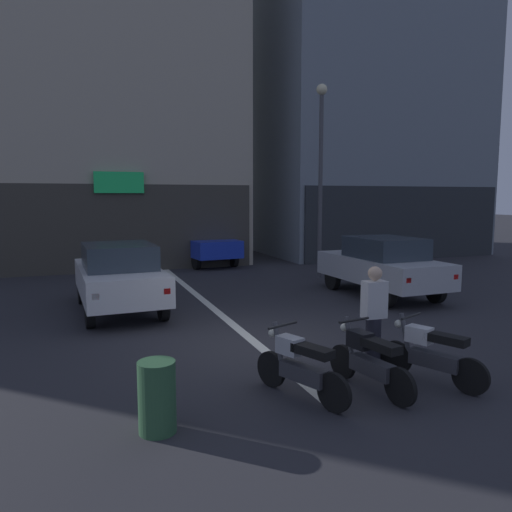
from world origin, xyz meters
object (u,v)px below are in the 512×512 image
Objects in this scene: car_blue_down_street at (203,243)px; motorcycle_white_row_centre at (431,353)px; car_white_crossing_near at (119,275)px; street_lamp at (321,161)px; motorcycle_silver_row_leftmost at (300,366)px; motorcycle_black_row_left_mid at (369,360)px; trash_bin at (157,397)px; person_by_motorcycles at (374,318)px; car_silver_parked_kerbside at (382,264)px.

car_blue_down_street reaches higher than motorcycle_white_row_centre.
street_lamp is at bearing 23.01° from car_white_crossing_near.
car_white_crossing_near is at bearing 122.04° from motorcycle_white_row_centre.
motorcycle_silver_row_leftmost and motorcycle_white_row_centre have the same top height.
car_blue_down_street is 13.82m from motorcycle_black_row_left_mid.
motorcycle_silver_row_leftmost is at bearing 9.04° from trash_bin.
street_lamp is 4.08× the size of motorcycle_silver_row_leftmost.
person_by_motorcycles reaches higher than car_blue_down_street.
person_by_motorcycles is at bearing 124.53° from motorcycle_white_row_centre.
car_silver_parked_kerbside reaches higher than motorcycle_white_row_centre.
person_by_motorcycles reaches higher than trash_bin.
car_white_crossing_near reaches higher than motorcycle_silver_row_leftmost.
street_lamp is at bearing 68.03° from person_by_motorcycles.
car_white_crossing_near is 8.52m from car_blue_down_street.
person_by_motorcycles is at bearing -58.30° from car_white_crossing_near.
car_blue_down_street is 2.72× the size of motorcycle_silver_row_leftmost.
street_lamp is 10.50m from motorcycle_black_row_left_mid.
motorcycle_white_row_centre is (-3.06, -5.73, -0.43)m from car_silver_parked_kerbside.
car_white_crossing_near is at bearing 175.58° from car_silver_parked_kerbside.
car_white_crossing_near is 8.01m from street_lamp.
trash_bin is (-0.08, -6.42, -0.46)m from car_white_crossing_near.
car_white_crossing_near is 2.51× the size of person_by_motorcycles.
person_by_motorcycles is (-3.57, -5.00, -0.03)m from car_silver_parked_kerbside.
car_white_crossing_near is at bearing -117.35° from car_blue_down_street.
car_white_crossing_near is 7.41m from motorcycle_white_row_centre.
person_by_motorcycles is at bearing -111.97° from street_lamp.
person_by_motorcycles is (-0.50, 0.73, 0.40)m from motorcycle_white_row_centre.
motorcycle_silver_row_leftmost is 1.85× the size of trash_bin.
street_lamp is 9.60m from person_by_motorcycles.
motorcycle_silver_row_leftmost is 1.99m from trash_bin.
person_by_motorcycles is at bearing 20.34° from motorcycle_silver_row_leftmost.
street_lamp is at bearing 92.71° from car_silver_parked_kerbside.
motorcycle_silver_row_leftmost is at bearing -132.47° from car_silver_parked_kerbside.
street_lamp is (2.91, -4.67, 3.05)m from car_blue_down_street.
motorcycle_black_row_left_mid is (-3.91, -9.11, -3.47)m from street_lamp.
car_silver_parked_kerbside is 6.51m from motorcycle_white_row_centre.
car_blue_down_street is at bearing 85.84° from motorcycle_black_row_left_mid.
trash_bin is at bearing -170.96° from motorcycle_silver_row_leftmost.
motorcycle_black_row_left_mid is at bearing -113.24° from street_lamp.
car_blue_down_street is 2.75× the size of motorcycle_white_row_centre.
motorcycle_white_row_centre is (2.03, -0.17, 0.00)m from motorcycle_silver_row_leftmost.
motorcycle_silver_row_leftmost is at bearing -118.71° from street_lamp.
motorcycle_white_row_centre is 4.00m from trash_bin.
car_silver_parked_kerbside is at bearing 61.87° from motorcycle_white_row_centre.
person_by_motorcycles reaches higher than car_silver_parked_kerbside.
trash_bin is at bearing -140.24° from car_silver_parked_kerbside.
car_white_crossing_near is 4.93× the size of trash_bin.
street_lamp is 7.55× the size of trash_bin.
street_lamp reaches higher than trash_bin.
person_by_motorcycles is (1.53, 0.57, 0.40)m from motorcycle_silver_row_leftmost.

